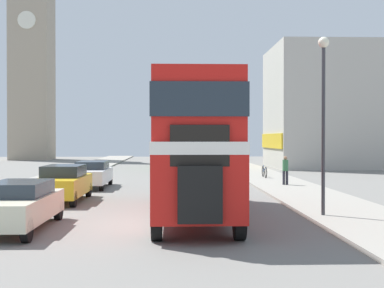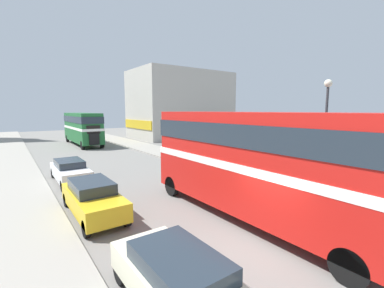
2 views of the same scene
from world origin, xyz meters
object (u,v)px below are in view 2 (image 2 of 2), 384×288
(car_parked_near, at_px, (183,284))
(pedestrian_walking, at_px, (199,151))
(bicycle_on_pavement, at_px, (166,150))
(double_decker_bus, at_px, (249,157))
(car_parked_mid, at_px, (93,198))
(street_lamp, at_px, (326,123))
(car_parked_far, at_px, (70,171))
(bus_distant, at_px, (82,126))

(car_parked_near, bearing_deg, pedestrian_walking, 51.27)
(car_parked_near, xyz_separation_m, bicycle_on_pavement, (10.36, 18.60, -0.25))
(double_decker_bus, height_order, pedestrian_walking, double_decker_bus)
(car_parked_mid, distance_m, street_lamp, 11.24)
(car_parked_mid, relative_size, car_parked_far, 1.00)
(double_decker_bus, xyz_separation_m, bus_distant, (0.05, 28.83, -0.16))
(car_parked_near, relative_size, street_lamp, 0.79)
(bicycle_on_pavement, height_order, street_lamp, street_lamp)
(car_parked_near, distance_m, car_parked_mid, 6.87)
(car_parked_far, height_order, pedestrian_walking, pedestrian_walking)
(double_decker_bus, distance_m, street_lamp, 4.58)
(bus_distant, bearing_deg, car_parked_far, -105.25)
(bus_distant, xyz_separation_m, bicycle_on_pavement, (5.19, -12.95, -2.01))
(car_parked_near, distance_m, car_parked_far, 13.14)
(double_decker_bus, relative_size, car_parked_far, 2.36)
(car_parked_mid, bearing_deg, street_lamp, -27.92)
(double_decker_bus, relative_size, pedestrian_walking, 6.99)
(pedestrian_walking, relative_size, bicycle_on_pavement, 0.88)
(double_decker_bus, relative_size, bus_distant, 0.99)
(double_decker_bus, bearing_deg, car_parked_mid, 141.50)
(bus_distant, bearing_deg, car_parked_near, -99.31)
(double_decker_bus, height_order, bus_distant, double_decker_bus)
(double_decker_bus, distance_m, car_parked_mid, 6.94)
(bus_distant, bearing_deg, double_decker_bus, -90.09)
(double_decker_bus, bearing_deg, car_parked_far, 115.49)
(car_parked_mid, height_order, pedestrian_walking, pedestrian_walking)
(double_decker_bus, bearing_deg, bicycle_on_pavement, 71.75)
(car_parked_far, bearing_deg, double_decker_bus, -64.51)
(double_decker_bus, bearing_deg, bus_distant, 89.91)
(car_parked_mid, relative_size, bicycle_on_pavement, 2.62)
(double_decker_bus, relative_size, street_lamp, 1.85)
(car_parked_near, bearing_deg, car_parked_far, 89.34)
(car_parked_far, distance_m, pedestrian_walking, 10.43)
(bus_distant, xyz_separation_m, pedestrian_walking, (5.41, -18.36, -1.50))
(car_parked_far, bearing_deg, bus_distant, 74.75)
(street_lamp, bearing_deg, car_parked_far, 129.31)
(car_parked_near, relative_size, bicycle_on_pavement, 2.64)
(double_decker_bus, xyz_separation_m, car_parked_mid, (-5.23, 4.16, -1.87))
(car_parked_near, bearing_deg, car_parked_mid, 90.88)
(bicycle_on_pavement, relative_size, street_lamp, 0.30)
(pedestrian_walking, height_order, street_lamp, street_lamp)
(bus_distant, bearing_deg, pedestrian_walking, -73.59)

